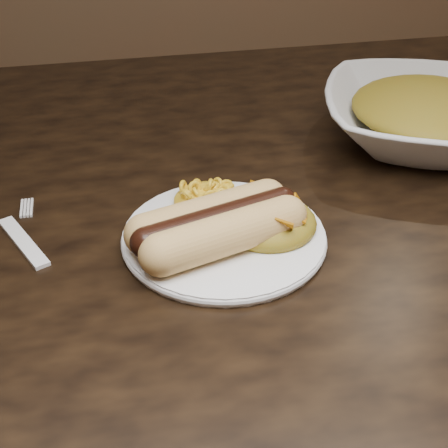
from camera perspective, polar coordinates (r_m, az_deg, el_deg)
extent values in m
cube|color=black|center=(0.74, 1.24, 2.59)|extent=(1.60, 0.90, 0.04)
cylinder|color=white|center=(0.62, 0.00, -1.16)|extent=(0.26, 0.26, 0.01)
cylinder|color=#EDAE78|center=(0.58, -0.31, -0.93)|extent=(0.14, 0.08, 0.04)
cylinder|color=#EDAE78|center=(0.61, -0.92, 0.76)|extent=(0.14, 0.08, 0.04)
cylinder|color=#33150C|center=(0.59, -0.62, 0.25)|extent=(0.15, 0.07, 0.03)
ellipsoid|color=gold|center=(0.66, -1.46, 3.04)|extent=(0.08, 0.08, 0.03)
ellipsoid|color=silver|center=(0.62, -6.85, 0.06)|extent=(0.04, 0.04, 0.02)
ellipsoid|color=#A74802|center=(0.62, 4.12, 0.57)|extent=(0.10, 0.09, 0.04)
cube|color=white|center=(0.65, -17.89, -1.56)|extent=(0.08, 0.14, 0.00)
imported|color=white|center=(0.84, 18.22, 9.11)|extent=(0.35, 0.35, 0.07)
ellipsoid|color=#A74802|center=(0.84, 18.43, 10.18)|extent=(0.23, 0.23, 0.05)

